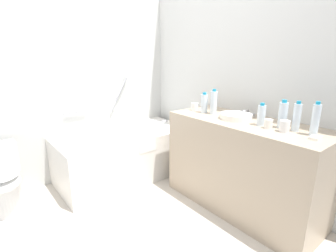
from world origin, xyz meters
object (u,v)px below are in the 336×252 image
object	(u,v)px
sink_basin	(236,116)
sink_faucet	(247,113)
water_bottle_0	(214,102)
water_bottle_2	(297,117)
drinking_glass_1	(268,124)
water_bottle_3	(204,103)
water_bottle_4	(315,120)
drinking_glass_0	(285,126)
drinking_glass_2	(195,107)
bathtub	(125,153)
toilet	(0,182)
water_bottle_5	(283,115)
water_bottle_1	(261,115)
soap_dish	(316,138)

from	to	relation	value
sink_basin	sink_faucet	world-z (taller)	sink_faucet
water_bottle_0	water_bottle_2	size ratio (longest dim) A/B	1.05
water_bottle_2	drinking_glass_1	xyz separation A→B (m)	(-0.10, 0.17, -0.07)
water_bottle_3	water_bottle_4	world-z (taller)	water_bottle_4
water_bottle_3	drinking_glass_0	size ratio (longest dim) A/B	2.32
water_bottle_3	drinking_glass_2	size ratio (longest dim) A/B	2.59
bathtub	drinking_glass_2	distance (m)	1.05
water_bottle_0	toilet	bearing A→B (deg)	150.91
water_bottle_5	drinking_glass_0	world-z (taller)	water_bottle_5
water_bottle_1	soap_dish	size ratio (longest dim) A/B	2.17
sink_basin	water_bottle_1	bearing A→B (deg)	-95.52
water_bottle_2	sink_basin	bearing A→B (deg)	93.98
sink_basin	water_bottle_1	xyz separation A→B (m)	(-0.03, -0.27, 0.06)
drinking_glass_1	water_bottle_2	bearing A→B (deg)	-60.78
soap_dish	bathtub	bearing A→B (deg)	104.50
water_bottle_2	water_bottle_4	bearing A→B (deg)	-92.15
water_bottle_0	water_bottle_1	world-z (taller)	water_bottle_0
bathtub	water_bottle_4	world-z (taller)	bathtub
bathtub	drinking_glass_0	size ratio (longest dim) A/B	17.40
bathtub	drinking_glass_2	xyz separation A→B (m)	(0.51, -0.68, 0.63)
bathtub	water_bottle_1	world-z (taller)	bathtub
water_bottle_5	drinking_glass_2	xyz separation A→B (m)	(-0.07, 0.94, -0.07)
water_bottle_0	water_bottle_3	world-z (taller)	water_bottle_0
bathtub	sink_basin	world-z (taller)	bathtub
water_bottle_4	drinking_glass_1	size ratio (longest dim) A/B	3.36
bathtub	soap_dish	world-z (taller)	bathtub
sink_basin	water_bottle_0	size ratio (longest dim) A/B	1.18
water_bottle_4	sink_faucet	bearing A→B (deg)	77.73
drinking_glass_0	water_bottle_0	bearing A→B (deg)	86.97
water_bottle_4	soap_dish	xyz separation A→B (m)	(-0.08, -0.05, -0.11)
drinking_glass_2	soap_dish	world-z (taller)	drinking_glass_2
sink_faucet	soap_dish	size ratio (longest dim) A/B	1.69
sink_faucet	drinking_glass_2	bearing A→B (deg)	112.93
toilet	sink_faucet	bearing A→B (deg)	54.55
toilet	drinking_glass_2	size ratio (longest dim) A/B	8.06
water_bottle_3	water_bottle_4	size ratio (longest dim) A/B	0.82
sink_faucet	water_bottle_3	size ratio (longest dim) A/B	0.71
toilet	bathtub	bearing A→B (deg)	82.94
water_bottle_0	water_bottle_1	size ratio (longest dim) A/B	1.30
drinking_glass_1	water_bottle_5	bearing A→B (deg)	-32.92
water_bottle_2	soap_dish	xyz separation A→B (m)	(-0.08, -0.19, -0.10)
water_bottle_1	drinking_glass_1	bearing A→B (deg)	-110.23
water_bottle_2	water_bottle_4	distance (m)	0.14
toilet	water_bottle_5	distance (m)	2.63
water_bottle_4	toilet	bearing A→B (deg)	133.60
toilet	water_bottle_4	distance (m)	2.80
sink_basin	drinking_glass_2	world-z (taller)	drinking_glass_2
water_bottle_1	drinking_glass_0	size ratio (longest dim) A/B	2.13
drinking_glass_1	water_bottle_0	bearing A→B (deg)	85.52
water_bottle_5	drinking_glass_1	xyz separation A→B (m)	(-0.10, 0.06, -0.07)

